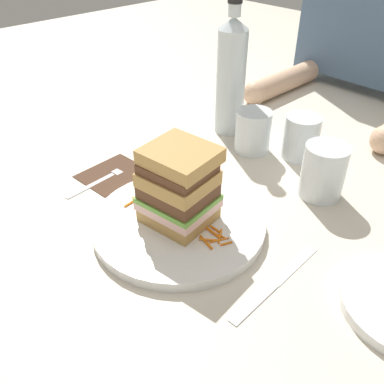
# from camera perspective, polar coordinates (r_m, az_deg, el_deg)

# --- Properties ---
(ground_plane) EXTENTS (3.00, 3.00, 0.00)m
(ground_plane) POSITION_cam_1_polar(r_m,az_deg,el_deg) (0.71, 0.35, -4.49)
(ground_plane) COLOR beige
(main_plate) EXTENTS (0.29, 0.29, 0.02)m
(main_plate) POSITION_cam_1_polar(r_m,az_deg,el_deg) (0.70, -1.80, -4.27)
(main_plate) COLOR white
(main_plate) RESTS_ON ground_plane
(sandwich) EXTENTS (0.12, 0.11, 0.13)m
(sandwich) POSITION_cam_1_polar(r_m,az_deg,el_deg) (0.65, -1.85, 0.73)
(sandwich) COLOR tan
(sandwich) RESTS_ON main_plate
(carrot_shred_0) EXTENTS (0.03, 0.01, 0.00)m
(carrot_shred_0) POSITION_cam_1_polar(r_m,az_deg,el_deg) (0.73, -7.79, -1.36)
(carrot_shred_0) COLOR orange
(carrot_shred_0) RESTS_ON main_plate
(carrot_shred_1) EXTENTS (0.03, 0.01, 0.00)m
(carrot_shred_1) POSITION_cam_1_polar(r_m,az_deg,el_deg) (0.74, -5.70, -0.39)
(carrot_shred_1) COLOR orange
(carrot_shred_1) RESTS_ON main_plate
(carrot_shred_2) EXTENTS (0.01, 0.03, 0.00)m
(carrot_shred_2) POSITION_cam_1_polar(r_m,az_deg,el_deg) (0.73, -8.49, -1.51)
(carrot_shred_2) COLOR orange
(carrot_shred_2) RESTS_ON main_plate
(carrot_shred_3) EXTENTS (0.02, 0.02, 0.00)m
(carrot_shred_3) POSITION_cam_1_polar(r_m,az_deg,el_deg) (0.75, -5.54, -0.19)
(carrot_shred_3) COLOR orange
(carrot_shred_3) RESTS_ON main_plate
(carrot_shred_4) EXTENTS (0.01, 0.02, 0.00)m
(carrot_shred_4) POSITION_cam_1_polar(r_m,az_deg,el_deg) (0.74, -6.16, -0.99)
(carrot_shred_4) COLOR orange
(carrot_shred_4) RESTS_ON main_plate
(carrot_shred_5) EXTENTS (0.01, 0.02, 0.00)m
(carrot_shred_5) POSITION_cam_1_polar(r_m,az_deg,el_deg) (0.74, -7.36, -0.69)
(carrot_shred_5) COLOR orange
(carrot_shred_5) RESTS_ON main_plate
(carrot_shred_6) EXTENTS (0.03, 0.02, 0.00)m
(carrot_shred_6) POSITION_cam_1_polar(r_m,az_deg,el_deg) (0.65, 2.40, -6.58)
(carrot_shred_6) COLOR orange
(carrot_shred_6) RESTS_ON main_plate
(carrot_shred_7) EXTENTS (0.03, 0.01, 0.00)m
(carrot_shred_7) POSITION_cam_1_polar(r_m,az_deg,el_deg) (0.64, 1.95, -6.92)
(carrot_shred_7) COLOR orange
(carrot_shred_7) RESTS_ON main_plate
(carrot_shred_8) EXTENTS (0.03, 0.01, 0.00)m
(carrot_shred_8) POSITION_cam_1_polar(r_m,az_deg,el_deg) (0.66, 2.98, -5.65)
(carrot_shred_8) COLOR orange
(carrot_shred_8) RESTS_ON main_plate
(carrot_shred_9) EXTENTS (0.02, 0.03, 0.00)m
(carrot_shred_9) POSITION_cam_1_polar(r_m,az_deg,el_deg) (0.65, 3.74, -6.63)
(carrot_shred_9) COLOR orange
(carrot_shred_9) RESTS_ON main_plate
(carrot_shred_10) EXTENTS (0.02, 0.03, 0.00)m
(carrot_shred_10) POSITION_cam_1_polar(r_m,az_deg,el_deg) (0.66, 3.88, -6.04)
(carrot_shred_10) COLOR orange
(carrot_shred_10) RESTS_ON main_plate
(carrot_shred_11) EXTENTS (0.01, 0.02, 0.00)m
(carrot_shred_11) POSITION_cam_1_polar(r_m,az_deg,el_deg) (0.64, 4.73, -7.06)
(carrot_shred_11) COLOR orange
(carrot_shred_11) RESTS_ON main_plate
(carrot_shred_12) EXTENTS (0.02, 0.00, 0.00)m
(carrot_shred_12) POSITION_cam_1_polar(r_m,az_deg,el_deg) (0.67, 3.20, -5.10)
(carrot_shred_12) COLOR orange
(carrot_shred_12) RESTS_ON main_plate
(carrot_shred_13) EXTENTS (0.03, 0.01, 0.00)m
(carrot_shred_13) POSITION_cam_1_polar(r_m,az_deg,el_deg) (0.66, 3.54, -5.87)
(carrot_shred_13) COLOR orange
(carrot_shred_13) RESTS_ON main_plate
(napkin_dark) EXTENTS (0.11, 0.13, 0.00)m
(napkin_dark) POSITION_cam_1_polar(r_m,az_deg,el_deg) (0.85, -10.77, 2.48)
(napkin_dark) COLOR #4C3323
(napkin_dark) RESTS_ON ground_plane
(fork) EXTENTS (0.03, 0.17, 0.00)m
(fork) POSITION_cam_1_polar(r_m,az_deg,el_deg) (0.83, -11.97, 2.02)
(fork) COLOR silver
(fork) RESTS_ON napkin_dark
(knife) EXTENTS (0.02, 0.20, 0.00)m
(knife) POSITION_cam_1_polar(r_m,az_deg,el_deg) (0.62, 11.18, -12.29)
(knife) COLOR silver
(knife) RESTS_ON ground_plane
(juice_glass) EXTENTS (0.08, 0.08, 0.10)m
(juice_glass) POSITION_cam_1_polar(r_m,az_deg,el_deg) (0.79, 17.51, 2.37)
(juice_glass) COLOR white
(juice_glass) RESTS_ON ground_plane
(water_bottle) EXTENTS (0.06, 0.06, 0.30)m
(water_bottle) POSITION_cam_1_polar(r_m,az_deg,el_deg) (0.95, 5.37, 15.56)
(water_bottle) COLOR silver
(water_bottle) RESTS_ON ground_plane
(empty_tumbler_0) EXTENTS (0.07, 0.07, 0.09)m
(empty_tumbler_0) POSITION_cam_1_polar(r_m,az_deg,el_deg) (0.90, 14.75, 7.30)
(empty_tumbler_0) COLOR silver
(empty_tumbler_0) RESTS_ON ground_plane
(empty_tumbler_1) EXTENTS (0.08, 0.08, 0.09)m
(empty_tumbler_1) POSITION_cam_1_polar(r_m,az_deg,el_deg) (0.91, 8.35, 8.25)
(empty_tumbler_1) COLOR silver
(empty_tumbler_1) RESTS_ON ground_plane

